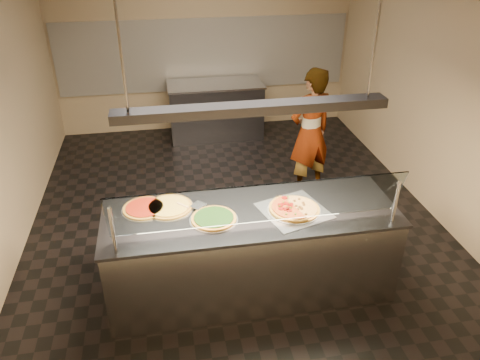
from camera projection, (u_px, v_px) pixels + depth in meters
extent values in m
cube|color=black|center=(234.00, 216.00, 5.99)|extent=(5.00, 6.00, 0.02)
cube|color=#9D8665|center=(204.00, 42.00, 7.83)|extent=(5.00, 0.02, 3.00)
cube|color=#9D8665|center=(319.00, 284.00, 2.66)|extent=(5.00, 0.02, 3.00)
cube|color=#9D8665|center=(439.00, 91.00, 5.63)|extent=(0.02, 6.00, 3.00)
cube|color=silver|center=(205.00, 55.00, 7.90)|extent=(4.90, 0.02, 1.20)
cube|color=#B7B7BC|center=(251.00, 253.00, 4.58)|extent=(2.71, 0.90, 0.90)
cube|color=#343439|center=(251.00, 213.00, 4.36)|extent=(2.75, 0.94, 0.03)
cylinder|color=#B7B7BC|center=(113.00, 231.00, 3.71)|extent=(0.03, 0.03, 0.44)
cylinder|color=#B7B7BC|center=(396.00, 202.00, 4.08)|extent=(0.03, 0.03, 0.44)
cube|color=white|center=(260.00, 204.00, 3.91)|extent=(2.51, 0.18, 0.47)
cube|color=silver|center=(294.00, 210.00, 4.37)|extent=(0.71, 0.71, 0.01)
cylinder|color=silver|center=(294.00, 210.00, 4.37)|extent=(0.50, 0.50, 0.01)
cylinder|color=#6E0C07|center=(284.00, 197.00, 4.47)|extent=(0.06, 0.06, 0.01)
cylinder|color=#6E0C07|center=(290.00, 204.00, 4.37)|extent=(0.06, 0.06, 0.01)
cylinder|color=#6E0C07|center=(285.00, 203.00, 4.38)|extent=(0.06, 0.06, 0.01)
cylinder|color=#6E0C07|center=(280.00, 204.00, 4.36)|extent=(0.06, 0.06, 0.01)
cylinder|color=#6E0C07|center=(289.00, 206.00, 4.34)|extent=(0.06, 0.06, 0.01)
cylinder|color=#6E0C07|center=(281.00, 208.00, 4.30)|extent=(0.06, 0.06, 0.01)
cylinder|color=#6E0C07|center=(286.00, 208.00, 4.30)|extent=(0.06, 0.06, 0.01)
cylinder|color=#6E0C07|center=(289.00, 210.00, 4.28)|extent=(0.06, 0.06, 0.01)
cube|color=#19590F|center=(288.00, 196.00, 4.48)|extent=(0.02, 0.02, 0.01)
cube|color=#19590F|center=(289.00, 203.00, 4.38)|extent=(0.02, 0.02, 0.01)
cube|color=#19590F|center=(283.00, 202.00, 4.39)|extent=(0.02, 0.02, 0.01)
cube|color=#19590F|center=(279.00, 206.00, 4.34)|extent=(0.02, 0.02, 0.01)
cube|color=#19590F|center=(287.00, 207.00, 4.32)|extent=(0.02, 0.02, 0.01)
cube|color=#19590F|center=(290.00, 207.00, 4.31)|extent=(0.02, 0.02, 0.01)
cube|color=#19590F|center=(286.00, 214.00, 4.22)|extent=(0.02, 0.02, 0.01)
cube|color=#19590F|center=(295.00, 213.00, 4.22)|extent=(0.02, 0.02, 0.01)
sphere|color=#513014|center=(301.00, 213.00, 4.26)|extent=(0.03, 0.03, 0.03)
sphere|color=#513014|center=(306.00, 214.00, 4.25)|extent=(0.03, 0.03, 0.03)
sphere|color=#513014|center=(298.00, 209.00, 4.33)|extent=(0.03, 0.03, 0.03)
sphere|color=#513014|center=(302.00, 208.00, 4.33)|extent=(0.03, 0.03, 0.03)
sphere|color=#513014|center=(301.00, 207.00, 4.35)|extent=(0.03, 0.03, 0.03)
sphere|color=#513014|center=(300.00, 207.00, 4.36)|extent=(0.03, 0.03, 0.03)
sphere|color=#513014|center=(304.00, 205.00, 4.39)|extent=(0.03, 0.03, 0.03)
sphere|color=#513014|center=(303.00, 202.00, 4.42)|extent=(0.03, 0.03, 0.03)
sphere|color=#513014|center=(296.00, 206.00, 4.38)|extent=(0.03, 0.03, 0.03)
sphere|color=#513014|center=(299.00, 199.00, 4.48)|extent=(0.03, 0.03, 0.03)
sphere|color=#513014|center=(294.00, 201.00, 4.45)|extent=(0.03, 0.03, 0.03)
cylinder|color=silver|center=(214.00, 219.00, 4.24)|extent=(0.44, 0.44, 0.01)
cylinder|color=#9D6922|center=(214.00, 218.00, 4.23)|extent=(0.41, 0.41, 0.02)
cylinder|color=black|center=(214.00, 217.00, 4.23)|extent=(0.36, 0.36, 0.01)
cylinder|color=silver|center=(169.00, 207.00, 4.41)|extent=(0.47, 0.47, 0.01)
cylinder|color=#9D6922|center=(169.00, 206.00, 4.41)|extent=(0.44, 0.44, 0.02)
cylinder|color=gold|center=(169.00, 205.00, 4.40)|extent=(0.38, 0.38, 0.01)
cylinder|color=silver|center=(145.00, 209.00, 4.39)|extent=(0.43, 0.43, 0.01)
cylinder|color=#9D6922|center=(145.00, 208.00, 4.39)|extent=(0.40, 0.40, 0.02)
cylinder|color=#6F0000|center=(144.00, 207.00, 4.38)|extent=(0.35, 0.35, 0.01)
cube|color=#B7B7BC|center=(198.00, 205.00, 4.41)|extent=(0.17, 0.17, 0.00)
cylinder|color=tan|center=(183.00, 205.00, 4.40)|extent=(0.12, 0.12, 0.02)
cube|color=#343439|center=(216.00, 111.00, 7.97)|extent=(1.54, 0.70, 0.90)
cube|color=#B7B7BC|center=(215.00, 84.00, 7.74)|extent=(1.58, 0.74, 0.03)
imported|color=#423B48|center=(310.00, 133.00, 6.11)|extent=(0.74, 0.61, 1.73)
cube|color=#343439|center=(253.00, 108.00, 3.85)|extent=(2.30, 0.18, 0.08)
cylinder|color=#B7B7BC|center=(120.00, 47.00, 3.43)|extent=(0.02, 0.02, 1.01)
cylinder|color=#B7B7BC|center=(376.00, 36.00, 3.73)|extent=(0.02, 0.02, 1.01)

